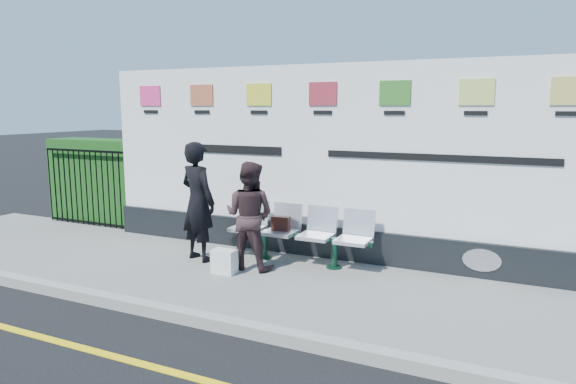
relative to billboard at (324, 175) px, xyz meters
The scene contains 12 objects.
ground 4.13m from the billboard, 97.40° to the right, with size 80.00×80.00×0.00m, color black.
pavement 1.98m from the billboard, 110.32° to the right, with size 14.00×3.00×0.12m, color slate.
kerb 3.19m from the billboard, 99.95° to the right, with size 14.00×0.18×0.14m, color gray.
yellow_line 4.13m from the billboard, 97.40° to the right, with size 14.00×0.10×0.01m, color yellow.
billboard is the anchor object (origin of this frame).
hedge 5.11m from the billboard, behind, with size 2.35×0.70×1.70m, color #184A16.
railing 5.10m from the billboard, behind, with size 2.05×0.06×1.54m, color black, non-canonical shape.
bench 1.21m from the billboard, 109.67° to the right, with size 2.23×0.58×0.48m, color silver, non-canonical shape.
woman_left 1.99m from the billboard, 148.12° to the right, with size 0.67×0.44×1.84m, color black.
woman_right 1.40m from the billboard, 124.53° to the right, with size 0.77×0.60×1.58m, color #322023.
handbag_brown 1.02m from the billboard, 131.74° to the right, with size 0.28×0.12×0.22m, color black.
carrier_bag_white 2.06m from the billboard, 123.40° to the right, with size 0.34×0.21×0.34m, color silver.
Camera 1 is at (3.38, -3.60, 2.47)m, focal length 32.00 mm.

